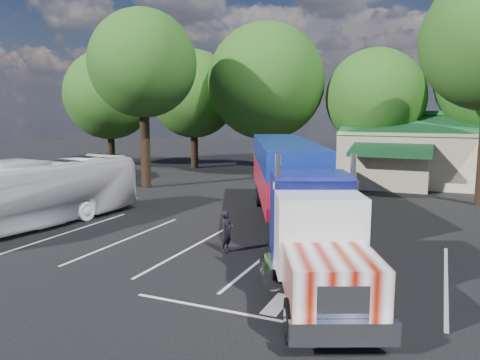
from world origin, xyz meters
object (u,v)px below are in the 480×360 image
at_px(bicycle, 290,205).
at_px(woman, 226,232).
at_px(semi_truck, 290,181).
at_px(tour_bus, 29,194).

bearing_deg(bicycle, woman, -102.36).
relative_size(semi_truck, bicycle, 10.19).
relative_size(bicycle, tour_bus, 0.16).
distance_m(semi_truck, bicycle, 4.48).
xyz_separation_m(woman, tour_bus, (-10.30, -0.13, 0.79)).
bearing_deg(woman, semi_truck, -13.22).
xyz_separation_m(bicycle, tour_bus, (-10.50, -7.83, 1.13)).
xyz_separation_m(woman, bicycle, (0.20, 7.69, -0.33)).
relative_size(semi_truck, tour_bus, 1.68).
bearing_deg(bicycle, semi_truck, -83.99).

